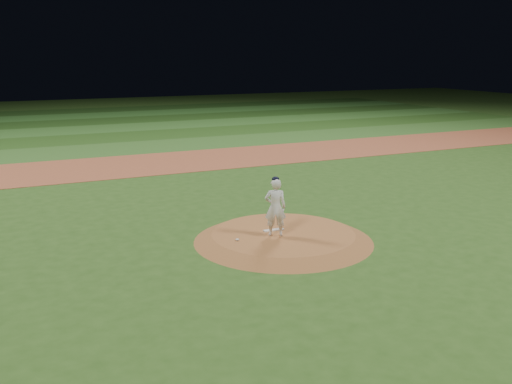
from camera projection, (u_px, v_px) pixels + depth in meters
ground at (283, 241)px, 17.54m from camera, size 120.00×120.00×0.00m
infield_dirt_band at (160, 163)px, 29.88m from camera, size 70.00×6.00×0.02m
outfield_stripe_0 at (136, 148)px, 34.73m from camera, size 70.00×5.00×0.02m
outfield_stripe_1 at (119, 137)px, 39.14m from camera, size 70.00×5.00×0.02m
outfield_stripe_2 at (105, 129)px, 43.55m from camera, size 70.00×5.00×0.02m
outfield_stripe_3 at (94, 122)px, 47.96m from camera, size 70.00×5.00×0.02m
outfield_stripe_4 at (85, 116)px, 52.37m from camera, size 70.00×5.00×0.02m
outfield_stripe_5 at (77, 111)px, 56.78m from camera, size 70.00×5.00×0.02m
pitchers_mound at (283, 237)px, 17.51m from camera, size 5.50×5.50×0.25m
pitching_rubber at (274, 230)px, 17.72m from camera, size 0.66×0.19×0.03m
rosin_bag at (237, 240)px, 16.75m from camera, size 0.11×0.11×0.06m
pitcher_on_mound at (275, 207)px, 17.01m from camera, size 0.76×0.65×1.83m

